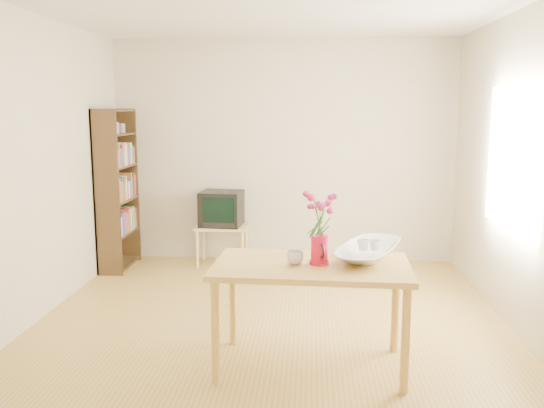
# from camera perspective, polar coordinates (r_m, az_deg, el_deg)

# --- Properties ---
(room) EXTENTS (4.50, 4.50, 4.50)m
(room) POSITION_cam_1_polar(r_m,az_deg,el_deg) (4.57, 0.11, 3.11)
(room) COLOR #A8853B
(room) RESTS_ON ground
(table) EXTENTS (1.38, 0.83, 0.75)m
(table) POSITION_cam_1_polar(r_m,az_deg,el_deg) (4.02, 3.93, -7.12)
(table) COLOR #BE9341
(table) RESTS_ON ground
(tv_stand) EXTENTS (0.60, 0.45, 0.46)m
(tv_stand) POSITION_cam_1_polar(r_m,az_deg,el_deg) (6.73, -4.98, -2.74)
(tv_stand) COLOR #D4BE77
(tv_stand) RESTS_ON ground
(bookshelf) EXTENTS (0.28, 0.70, 1.80)m
(bookshelf) POSITION_cam_1_polar(r_m,az_deg,el_deg) (6.71, -15.05, 0.87)
(bookshelf) COLOR #302010
(bookshelf) RESTS_ON ground
(pitcher) EXTENTS (0.14, 0.21, 0.20)m
(pitcher) POSITION_cam_1_polar(r_m,az_deg,el_deg) (3.97, 4.71, -4.64)
(pitcher) COLOR red
(pitcher) RESTS_ON table
(flowers) EXTENTS (0.23, 0.23, 0.33)m
(flowers) POSITION_cam_1_polar(r_m,az_deg,el_deg) (3.91, 4.76, -0.91)
(flowers) COLOR #E6368F
(flowers) RESTS_ON pitcher
(mug) EXTENTS (0.13, 0.13, 0.09)m
(mug) POSITION_cam_1_polar(r_m,az_deg,el_deg) (3.96, 2.28, -5.34)
(mug) COLOR white
(mug) RESTS_ON table
(bowl) EXTENTS (0.71, 0.71, 0.51)m
(bowl) POSITION_cam_1_polar(r_m,az_deg,el_deg) (4.16, 9.59, -1.80)
(bowl) COLOR white
(bowl) RESTS_ON table
(teacup_a) EXTENTS (0.11, 0.11, 0.07)m
(teacup_a) POSITION_cam_1_polar(r_m,az_deg,el_deg) (4.16, 9.03, -2.44)
(teacup_a) COLOR white
(teacup_a) RESTS_ON bowl
(teacup_b) EXTENTS (0.07, 0.07, 0.06)m
(teacup_b) POSITION_cam_1_polar(r_m,az_deg,el_deg) (4.19, 10.16, -2.44)
(teacup_b) COLOR white
(teacup_b) RESTS_ON bowl
(television) EXTENTS (0.50, 0.47, 0.40)m
(television) POSITION_cam_1_polar(r_m,az_deg,el_deg) (6.69, -5.00, -0.38)
(television) COLOR black
(television) RESTS_ON tv_stand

